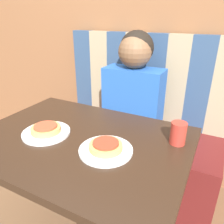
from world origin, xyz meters
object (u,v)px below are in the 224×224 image
person (134,83)px  drinking_cup (178,133)px  plate_left (46,133)px  pizza_left (46,129)px  plate_right (106,150)px  pizza_right (106,146)px

person → drinking_cup: size_ratio=7.16×
plate_left → pizza_left: 0.02m
plate_right → pizza_left: size_ratio=1.62×
plate_right → drinking_cup: (0.24, 0.20, 0.04)m
plate_left → pizza_left: pizza_left is taller
pizza_right → plate_left: bearing=180.0°
plate_left → pizza_right: (0.32, 0.00, 0.02)m
plate_left → pizza_left: size_ratio=1.62×
pizza_right → drinking_cup: bearing=38.9°
plate_left → pizza_right: pizza_right is taller
pizza_left → pizza_right: 0.32m
plate_left → person: bearing=77.0°
plate_right → pizza_right: pizza_right is taller
pizza_right → drinking_cup: drinking_cup is taller
pizza_left → drinking_cup: (0.56, 0.20, 0.02)m
plate_right → pizza_left: pizza_left is taller
person → plate_right: bearing=-77.0°
pizza_left → pizza_right: (0.32, 0.00, 0.00)m
plate_left → pizza_left: (0.00, 0.00, 0.02)m
drinking_cup → pizza_left: bearing=-160.7°
person → pizza_left: 0.71m
plate_left → drinking_cup: bearing=19.3°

